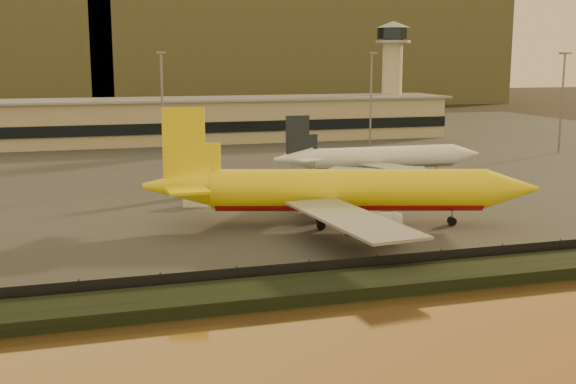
# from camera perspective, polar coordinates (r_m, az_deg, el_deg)

# --- Properties ---
(ground) EXTENTS (900.00, 900.00, 0.00)m
(ground) POSITION_cam_1_polar(r_m,az_deg,el_deg) (92.78, 2.65, -4.53)
(ground) COLOR black
(ground) RESTS_ON ground
(embankment) EXTENTS (320.00, 7.00, 1.40)m
(embankment) POSITION_cam_1_polar(r_m,az_deg,el_deg) (77.40, 6.86, -7.13)
(embankment) COLOR black
(embankment) RESTS_ON ground
(tarmac) EXTENTS (320.00, 220.00, 0.20)m
(tarmac) POSITION_cam_1_polar(r_m,az_deg,el_deg) (183.52, -7.24, 2.91)
(tarmac) COLOR #2D2D2D
(tarmac) RESTS_ON ground
(perimeter_fence) EXTENTS (300.00, 0.05, 2.20)m
(perimeter_fence) POSITION_cam_1_polar(r_m,az_deg,el_deg) (80.74, 5.73, -5.91)
(perimeter_fence) COLOR black
(perimeter_fence) RESTS_ON tarmac
(terminal_building) EXTENTS (202.00, 25.00, 12.60)m
(terminal_building) POSITION_cam_1_polar(r_m,az_deg,el_deg) (211.34, -12.58, 5.41)
(terminal_building) COLOR tan
(terminal_building) RESTS_ON tarmac
(control_tower) EXTENTS (11.20, 11.20, 35.50)m
(control_tower) POSITION_cam_1_polar(r_m,az_deg,el_deg) (237.52, 8.24, 9.81)
(control_tower) COLOR tan
(control_tower) RESTS_ON tarmac
(apron_light_masts) EXTENTS (152.20, 12.20, 25.40)m
(apron_light_masts) POSITION_cam_1_polar(r_m,az_deg,el_deg) (165.89, -1.04, 7.61)
(apron_light_masts) COLOR slate
(apron_light_masts) RESTS_ON tarmac
(distant_hills) EXTENTS (470.00, 160.00, 70.00)m
(distant_hills) POSITION_cam_1_polar(r_m,az_deg,el_deg) (424.64, -15.82, 11.09)
(distant_hills) COLOR brown
(distant_hills) RESTS_ON ground
(dhl_cargo_jet) EXTENTS (56.27, 53.82, 17.08)m
(dhl_cargo_jet) POSITION_cam_1_polar(r_m,az_deg,el_deg) (103.96, 4.25, 0.08)
(dhl_cargo_jet) COLOR yellow
(dhl_cargo_jet) RESTS_ON tarmac
(white_narrowbody_jet) EXTENTS (44.86, 43.89, 12.92)m
(white_narrowbody_jet) POSITION_cam_1_polar(r_m,az_deg,el_deg) (148.42, 7.33, 2.67)
(white_narrowbody_jet) COLOR white
(white_narrowbody_jet) RESTS_ON tarmac
(gse_vehicle_yellow) EXTENTS (3.82, 2.87, 1.57)m
(gse_vehicle_yellow) POSITION_cam_1_polar(r_m,az_deg,el_deg) (129.02, 7.20, 0.11)
(gse_vehicle_yellow) COLOR yellow
(gse_vehicle_yellow) RESTS_ON tarmac
(gse_vehicle_white) EXTENTS (4.10, 2.64, 1.70)m
(gse_vehicle_white) POSITION_cam_1_polar(r_m,az_deg,el_deg) (119.09, -7.34, -0.73)
(gse_vehicle_white) COLOR white
(gse_vehicle_white) RESTS_ON tarmac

